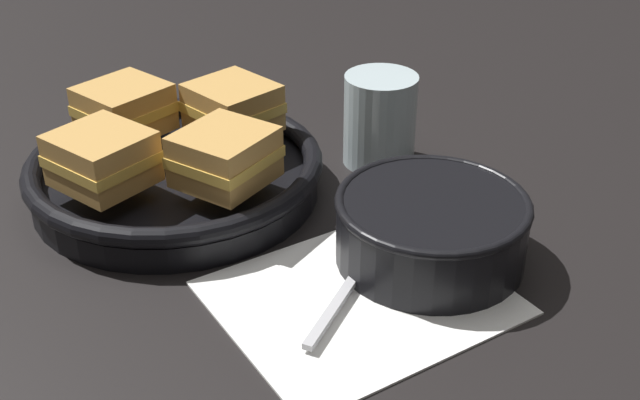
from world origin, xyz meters
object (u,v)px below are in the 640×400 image
Objects in this scene: skillet at (176,173)px; sandwich_far_right at (225,157)px; sandwich_near_right at (124,108)px; drinking_glass at (380,120)px; sandwich_far_left at (102,158)px; sandwich_near_left at (233,107)px; soup_bowl at (431,225)px; spoon at (370,255)px.

sandwich_far_right is (0.01, -0.07, 0.04)m from skillet.
sandwich_near_right is (-0.01, 0.07, 0.04)m from skillet.
sandwich_far_left is at bearing 166.43° from drinking_glass.
sandwich_near_right is at bearing 52.06° from sandwich_far_left.
skillet is 2.92× the size of sandwich_far_right.
drinking_glass is (0.18, 0.00, -0.02)m from sandwich_far_right.
drinking_glass is at bearing -36.04° from sandwich_near_right.
sandwich_near_right is at bearing 142.06° from sandwich_near_left.
sandwich_far_right reaches higher than soup_bowl.
sandwich_far_left is 0.27m from drinking_glass.
sandwich_far_right is (-0.05, 0.13, 0.06)m from spoon.
spoon is 1.81× the size of drinking_glass.
drinking_glass is at bearing -20.84° from skillet.
soup_bowl reaches higher than skillet.
skillet is 0.09m from sandwich_far_right.
sandwich_near_right is 0.10m from sandwich_far_left.
sandwich_far_left reaches higher than skillet.
spoon is 0.60× the size of skillet.
sandwich_far_right is (-0.09, 0.16, 0.03)m from soup_bowl.
soup_bowl is 0.32m from sandwich_near_right.
spoon is 1.89× the size of sandwich_near_right.
drinking_glass is (0.20, -0.15, -0.02)m from sandwich_near_right.
spoon is at bearing -75.63° from sandwich_near_right.
spoon is 0.15m from sandwich_far_right.
sandwich_far_right is at bearing -82.94° from skillet.
sandwich_near_left is at bearing 59.97° from spoon.
sandwich_near_right is 0.15m from sandwich_far_right.
sandwich_near_left is (-0.03, 0.24, 0.03)m from soup_bowl.
sandwich_near_right is (-0.07, 0.27, 0.06)m from spoon.
skillet is 3.13× the size of sandwich_near_right.
sandwich_near_left is (0.07, 0.01, 0.04)m from skillet.
drinking_glass is at bearing 60.14° from soup_bowl.
soup_bowl is at bearing -51.41° from sandwich_far_left.
sandwich_near_left is at bearing 96.99° from soup_bowl.
soup_bowl is 1.67× the size of sandwich_far_right.
drinking_glass reaches higher than sandwich_near_right.
skillet is at bearing 7.06° from sandwich_far_left.
soup_bowl is 0.25m from skillet.
soup_bowl is 0.18m from sandwich_far_right.
soup_bowl is 1.72× the size of drinking_glass.
sandwich_near_right and sandwich_far_left have the same top height.
spoon is at bearing 146.08° from soup_bowl.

